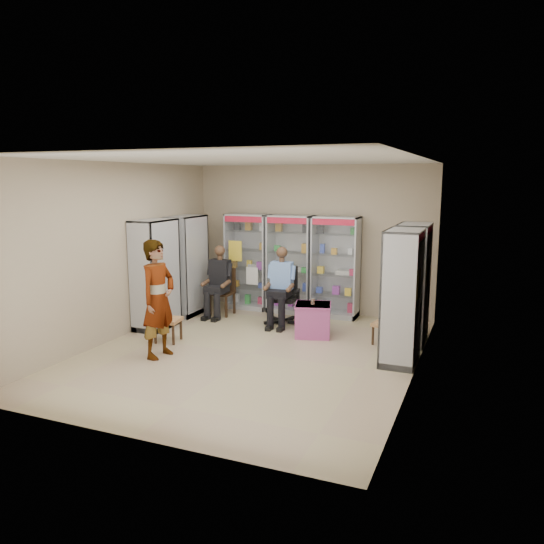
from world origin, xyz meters
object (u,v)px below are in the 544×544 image
at_px(woven_stool_a, 385,333).
at_px(woven_stool_b, 168,330).
at_px(cabinet_right_far, 412,284).
at_px(wooden_chair, 222,292).
at_px(cabinet_back_mid, 291,264).
at_px(cabinet_back_right, 336,267).
at_px(cabinet_right_near, 402,297).
at_px(seated_shopkeeper, 282,288).
at_px(cabinet_back_left, 248,262).
at_px(cabinet_left_near, 155,274).
at_px(cabinet_left_far, 187,265).
at_px(standing_man, 158,299).
at_px(pink_trunk, 313,320).
at_px(office_chair, 283,296).

distance_m(woven_stool_a, woven_stool_b, 3.64).
height_order(cabinet_right_far, wooden_chair, cabinet_right_far).
distance_m(cabinet_back_mid, wooden_chair, 1.50).
relative_size(cabinet_back_right, woven_stool_a, 5.43).
bearing_deg(cabinet_right_near, seated_shopkeeper, 61.90).
bearing_deg(cabinet_back_left, cabinet_back_mid, 0.00).
bearing_deg(cabinet_left_near, cabinet_left_far, 180.00).
relative_size(woven_stool_a, standing_man, 0.20).
distance_m(seated_shopkeeper, standing_man, 2.67).
height_order(pink_trunk, woven_stool_a, pink_trunk).
bearing_deg(wooden_chair, cabinet_back_left, 71.10).
bearing_deg(office_chair, seated_shopkeeper, -94.02).
bearing_deg(cabinet_back_left, cabinet_left_far, -135.00).
height_order(cabinet_back_mid, seated_shopkeeper, cabinet_back_mid).
height_order(cabinet_left_far, woven_stool_a, cabinet_left_far).
height_order(cabinet_right_near, wooden_chair, cabinet_right_near).
distance_m(cabinet_left_far, seated_shopkeeper, 2.09).
height_order(cabinet_back_left, cabinet_back_right, same).
height_order(woven_stool_b, standing_man, standing_man).
xyz_separation_m(cabinet_right_near, seated_shopkeeper, (-2.39, 1.28, -0.30)).
bearing_deg(cabinet_right_near, cabinet_back_right, 36.16).
bearing_deg(seated_shopkeeper, standing_man, -118.27).
bearing_deg(cabinet_back_left, office_chair, -38.44).
bearing_deg(cabinet_left_far, woven_stool_b, 20.97).
distance_m(cabinet_back_mid, office_chair, 1.03).
bearing_deg(seated_shopkeeper, cabinet_back_right, 47.23).
xyz_separation_m(seated_shopkeeper, woven_stool_b, (-1.39, -1.73, -0.49)).
xyz_separation_m(cabinet_back_mid, cabinet_left_near, (-1.88, -2.03, 0.00)).
bearing_deg(cabinet_right_far, cabinet_back_mid, 66.35).
bearing_deg(cabinet_back_mid, cabinet_left_near, -132.80).
bearing_deg(cabinet_right_near, cabinet_left_far, 73.75).
xyz_separation_m(cabinet_back_left, standing_man, (0.04, -3.38, -0.09)).
xyz_separation_m(cabinet_back_mid, cabinet_back_right, (0.95, 0.00, 0.00)).
relative_size(woven_stool_b, standing_man, 0.22).
xyz_separation_m(wooden_chair, woven_stool_b, (-0.01, -1.95, -0.27)).
distance_m(cabinet_back_right, standing_man, 3.85).
height_order(cabinet_left_far, pink_trunk, cabinet_left_far).
bearing_deg(cabinet_back_left, woven_stool_a, -24.41).
xyz_separation_m(wooden_chair, standing_man, (0.29, -2.65, 0.44)).
bearing_deg(cabinet_back_mid, pink_trunk, -56.38).
height_order(cabinet_right_near, office_chair, cabinet_right_near).
relative_size(seated_shopkeeper, woven_stool_a, 3.78).
bearing_deg(cabinet_back_right, seated_shopkeeper, -128.76).
bearing_deg(wooden_chair, standing_man, -83.67).
bearing_deg(cabinet_back_left, cabinet_back_right, 0.00).
bearing_deg(woven_stool_a, standing_man, -148.07).
bearing_deg(cabinet_left_far, cabinet_back_right, 108.19).
xyz_separation_m(wooden_chair, woven_stool_a, (3.41, -0.70, -0.29)).
height_order(cabinet_right_far, cabinet_right_near, same).
relative_size(cabinet_back_left, cabinet_right_far, 1.00).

